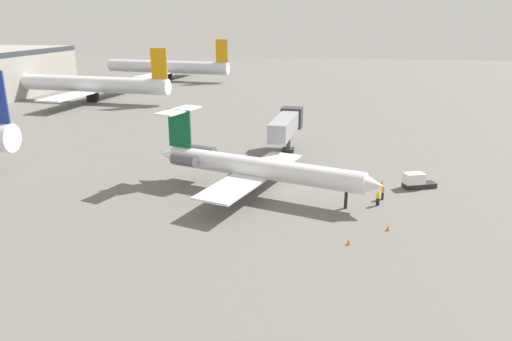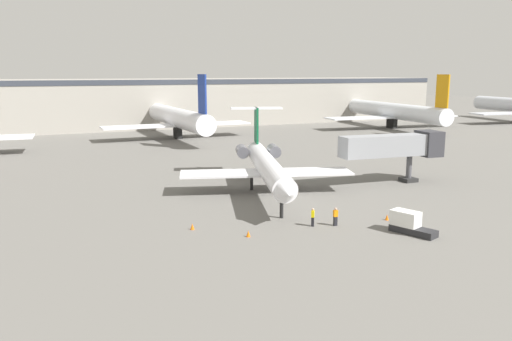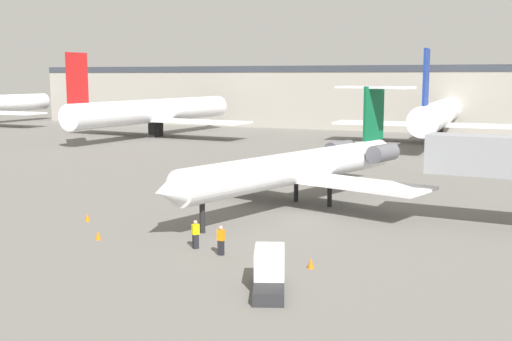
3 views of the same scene
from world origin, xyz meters
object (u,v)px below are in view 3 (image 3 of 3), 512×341
at_px(regional_jet, 306,165).
at_px(traffic_cone_near, 98,235).
at_px(baggage_tug_lead, 269,272).
at_px(traffic_cone_far, 88,217).
at_px(traffic_cone_mid, 311,263).
at_px(ground_crew_loader, 196,234).
at_px(parked_airliner_centre, 439,115).
at_px(ground_crew_marshaller, 221,240).
at_px(parked_airliner_west_mid, 155,112).

height_order(regional_jet, traffic_cone_near, regional_jet).
xyz_separation_m(baggage_tug_lead, traffic_cone_near, (-13.18, 4.56, -0.56)).
distance_m(baggage_tug_lead, traffic_cone_far, 18.93).
bearing_deg(baggage_tug_lead, regional_jet, 103.62).
xyz_separation_m(baggage_tug_lead, traffic_cone_mid, (0.76, 3.95, -0.56)).
relative_size(ground_crew_loader, baggage_tug_lead, 0.40).
relative_size(regional_jet, parked_airliner_centre, 0.76).
bearing_deg(parked_airliner_centre, regional_jet, -93.76).
height_order(traffic_cone_mid, traffic_cone_far, same).
height_order(ground_crew_loader, traffic_cone_mid, ground_crew_loader).
height_order(ground_crew_marshaller, parked_airliner_centre, parked_airliner_centre).
xyz_separation_m(ground_crew_loader, traffic_cone_mid, (7.41, -1.11, -0.58)).
bearing_deg(traffic_cone_mid, ground_crew_loader, 171.51).
bearing_deg(regional_jet, traffic_cone_far, -138.11).
relative_size(regional_jet, traffic_cone_near, 50.86).
bearing_deg(ground_crew_loader, parked_airliner_west_mid, 123.65).
bearing_deg(traffic_cone_far, ground_crew_marshaller, -18.29).
bearing_deg(regional_jet, traffic_cone_mid, -70.52).
xyz_separation_m(regional_jet, ground_crew_loader, (-1.94, -14.35, -2.37)).
bearing_deg(parked_airliner_centre, traffic_cone_mid, -88.24).
xyz_separation_m(traffic_cone_far, parked_airliner_centre, (15.64, 62.72, 4.00)).
bearing_deg(baggage_tug_lead, parked_airliner_centre, 91.05).
distance_m(regional_jet, ground_crew_marshaller, 15.21).
relative_size(regional_jet, parked_airliner_west_mid, 0.70).
relative_size(ground_crew_loader, traffic_cone_far, 3.07).
height_order(regional_jet, parked_airliner_west_mid, parked_airliner_west_mid).
height_order(ground_crew_loader, baggage_tug_lead, baggage_tug_lead).
relative_size(ground_crew_marshaller, parked_airliner_west_mid, 0.04).
distance_m(regional_jet, traffic_cone_mid, 16.65).
xyz_separation_m(traffic_cone_mid, parked_airliner_centre, (-2.06, 67.20, 4.00)).
bearing_deg(ground_crew_loader, parked_airliner_centre, 85.38).
distance_m(traffic_cone_far, parked_airliner_west_mid, 62.53).
bearing_deg(baggage_tug_lead, traffic_cone_mid, 79.06).
bearing_deg(ground_crew_loader, baggage_tug_lead, -37.27).
bearing_deg(parked_airliner_centre, baggage_tug_lead, -88.95).
distance_m(baggage_tug_lead, parked_airliner_west_mid, 78.57).
xyz_separation_m(traffic_cone_mid, traffic_cone_far, (-17.70, 4.48, 0.00)).
bearing_deg(parked_airliner_west_mid, baggage_tug_lead, -54.36).
bearing_deg(ground_crew_marshaller, parked_airliner_west_mid, 124.65).
bearing_deg(traffic_cone_mid, ground_crew_marshaller, 175.52).
distance_m(ground_crew_marshaller, traffic_cone_near, 8.53).
height_order(regional_jet, traffic_cone_far, regional_jet).
bearing_deg(regional_jet, parked_airliner_centre, 86.24).
height_order(traffic_cone_near, parked_airliner_centre, parked_airliner_centre).
relative_size(traffic_cone_near, traffic_cone_far, 1.00).
bearing_deg(traffic_cone_far, parked_airliner_west_mid, 117.49).
bearing_deg(traffic_cone_near, traffic_cone_far, 134.13).
xyz_separation_m(ground_crew_loader, traffic_cone_near, (-6.54, -0.50, -0.58)).
relative_size(ground_crew_loader, traffic_cone_near, 3.07).
bearing_deg(baggage_tug_lead, parked_airliner_west_mid, 125.64).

